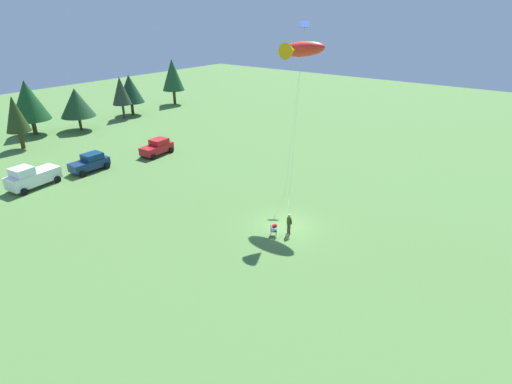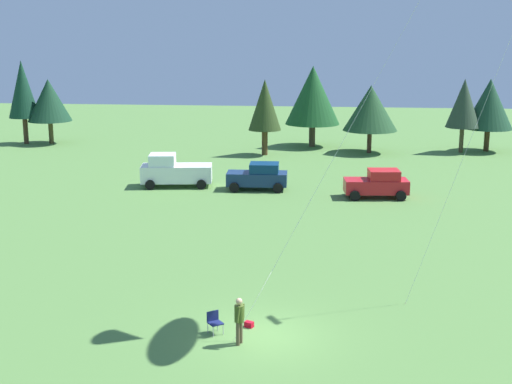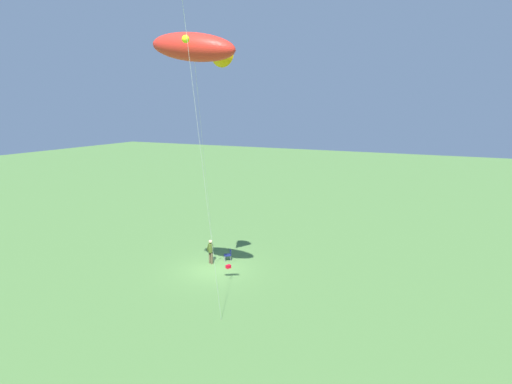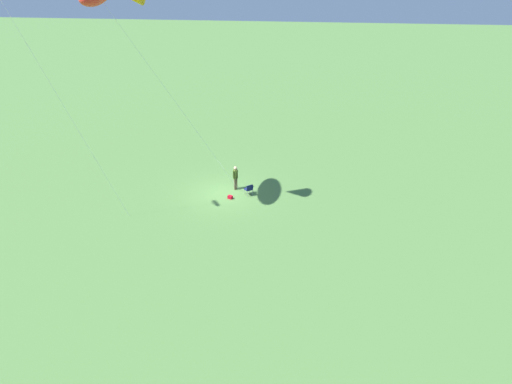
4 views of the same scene
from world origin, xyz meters
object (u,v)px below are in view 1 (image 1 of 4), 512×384
Objects in this scene: folding_chair at (272,230)px; car_red_sedan at (157,147)px; kite_diamond_blue at (304,32)px; backpack_on_grass at (275,226)px; car_navy_hatch at (90,162)px; kite_large_fish at (299,49)px; person_kite_flyer at (289,222)px; truck_white_pickup at (32,177)px.

folding_chair is 23.89m from car_red_sedan.
backpack_on_grass is at bearing -156.77° from kite_diamond_blue.
car_navy_hatch is 0.98× the size of car_red_sedan.
car_navy_hatch is 26.67m from kite_diamond_blue.
backpack_on_grass is 0.02× the size of kite_large_fish.
kite_diamond_blue is (13.16, -18.86, 13.49)m from car_navy_hatch.
backpack_on_grass is (1.22, 0.65, -0.38)m from folding_chair.
car_red_sedan is at bearing 94.39° from person_kite_flyer.
kite_diamond_blue is (5.00, -17.30, 13.49)m from car_red_sedan.
kite_large_fish is at bearing -95.08° from car_red_sedan.
folding_chair is 0.16× the size of truck_white_pickup.
backpack_on_grass is 22.92m from car_red_sedan.
backpack_on_grass is at bearing 101.15° from truck_white_pickup.
truck_white_pickup reaches higher than person_kite_flyer.
person_kite_flyer is at bearing 13.68° from folding_chair.
kite_large_fish is at bearing 73.69° from folding_chair.
car_navy_hatch is at bearing 167.93° from truck_white_pickup.
folding_chair is 19.41m from kite_diamond_blue.
folding_chair is at bearing -152.06° from backpack_on_grass.
car_red_sedan is (14.29, -2.06, -0.15)m from truck_white_pickup.
kite_large_fish reaches higher than person_kite_flyer.
kite_large_fish is 5.66m from kite_diamond_blue.
truck_white_pickup is 0.34× the size of kite_diamond_blue.
car_red_sedan reaches higher than person_kite_flyer.
kite_large_fish reaches higher than backpack_on_grass.
person_kite_flyer is at bearing -110.32° from car_red_sedan.
backpack_on_grass is 25.49m from truck_white_pickup.
folding_chair is at bearing -159.20° from kite_large_fish.
truck_white_pickup is at bearing 173.58° from car_navy_hatch.
truck_white_pickup is at bearing 158.53° from folding_chair.
kite_diamond_blue is (4.91, 2.60, 1.08)m from kite_large_fish.
kite_large_fish is (7.45, 2.83, 12.87)m from folding_chair.
backpack_on_grass is at bearing 80.83° from folding_chair.
folding_chair is 0.19× the size of car_navy_hatch.
car_red_sedan is at bearing 164.28° from truck_white_pickup.
folding_chair is at bearing 160.14° from person_kite_flyer.
car_red_sedan is at bearing 90.27° from kite_large_fish.
kite_diamond_blue reaches higher than person_kite_flyer.
person_kite_flyer is 2.12× the size of folding_chair.
car_navy_hatch is 26.13m from kite_large_fish.
person_kite_flyer is 14.38m from kite_large_fish.
backpack_on_grass is 18.76m from kite_diamond_blue.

